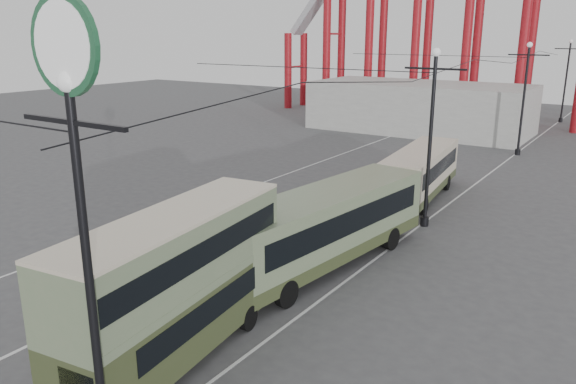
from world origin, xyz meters
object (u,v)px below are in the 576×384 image
Objects in this scene: lamp_post_near at (75,144)px; double_decker_bus at (176,280)px; single_decker_cream at (420,171)px; pedestrian at (246,267)px; single_decker_green at (325,225)px.

lamp_post_near is 7.00m from double_decker_bus.
double_decker_bus is at bearing 113.03° from lamp_post_near.
single_decker_cream is at bearing 83.81° from double_decker_bus.
single_decker_green is at bearing -148.39° from pedestrian.
double_decker_bus is 5.13× the size of pedestrian.
pedestrian is (-3.31, 9.66, -6.96)m from lamp_post_near.
single_decker_cream is at bearing 98.56° from single_decker_green.
pedestrian is at bearing -106.33° from single_decker_green.
single_decker_green is at bearing 97.52° from lamp_post_near.
pedestrian is (-1.12, -16.17, -0.84)m from single_decker_cream.
pedestrian is (-1.55, -3.66, -1.04)m from single_decker_green.
single_decker_green reaches higher than pedestrian.
pedestrian is at bearing -100.25° from single_decker_cream.
single_decker_green is (0.10, 8.96, -0.77)m from double_decker_bus.
lamp_post_near reaches higher than double_decker_bus.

